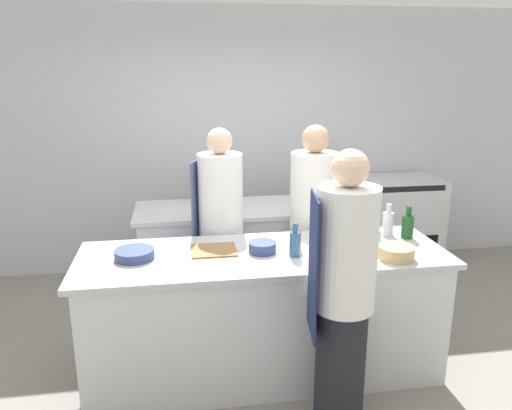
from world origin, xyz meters
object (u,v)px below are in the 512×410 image
(bottle_olive_oil, at_px, (360,244))
(bottle_vinegar, at_px, (339,238))
(bottle_sauce, at_px, (388,223))
(bowl_ceramic_blue, at_px, (262,247))
(bowl_mixing_large, at_px, (134,254))
(bowl_prep_small, at_px, (363,234))
(bottle_water, at_px, (408,226))
(chef_at_stove, at_px, (313,228))
(bottle_cooking_oil, at_px, (295,239))
(oven_range, at_px, (392,223))
(chef_at_pass_far, at_px, (221,234))
(chef_at_prep_near, at_px, (343,296))
(bottle_wine, at_px, (295,243))
(bowl_wooden_salad, at_px, (396,252))
(stockpot, at_px, (209,191))

(bottle_olive_oil, distance_m, bottle_vinegar, 0.15)
(bottle_sauce, bearing_deg, bowl_ceramic_blue, -168.10)
(bowl_mixing_large, relative_size, bowl_ceramic_blue, 1.39)
(bottle_sauce, relative_size, bowl_prep_small, 0.90)
(bottle_water, xyz_separation_m, bowl_ceramic_blue, (-1.14, -0.13, -0.06))
(chef_at_stove, height_order, bottle_cooking_oil, chef_at_stove)
(oven_range, distance_m, chef_at_pass_far, 2.33)
(bowl_ceramic_blue, bearing_deg, bowl_mixing_large, 178.86)
(chef_at_prep_near, bearing_deg, bowl_prep_small, -19.36)
(oven_range, xyz_separation_m, chef_at_prep_near, (-1.39, -2.41, 0.38))
(bowl_mixing_large, xyz_separation_m, bowl_ceramic_blue, (0.88, -0.02, 0.00))
(chef_at_prep_near, bearing_deg, bottle_wine, 25.08)
(chef_at_prep_near, distance_m, bottle_water, 1.11)
(chef_at_pass_far, bearing_deg, bottle_water, -88.01)
(bowl_ceramic_blue, bearing_deg, bottle_water, 6.38)
(bottle_olive_oil, relative_size, bottle_sauce, 1.05)
(chef_at_prep_near, bearing_deg, bottle_sauce, -28.34)
(chef_at_stove, relative_size, bottle_water, 7.03)
(bottle_wine, relative_size, bowl_ceramic_blue, 1.24)
(bottle_sauce, distance_m, bottle_water, 0.15)
(oven_range, distance_m, chef_at_prep_near, 2.81)
(bottle_olive_oil, distance_m, bottle_cooking_oil, 0.45)
(oven_range, distance_m, bowl_wooden_salad, 2.24)
(bottle_cooking_oil, xyz_separation_m, bottle_water, (0.90, 0.12, 0.02))
(chef_at_stove, xyz_separation_m, bowl_mixing_large, (-1.43, -0.63, 0.10))
(chef_at_pass_far, distance_m, bottle_vinegar, 1.07)
(chef_at_stove, distance_m, chef_at_pass_far, 0.79)
(bowl_mixing_large, distance_m, bowl_wooden_salad, 1.78)
(bowl_mixing_large, relative_size, stockpot, 0.97)
(chef_at_stove, bearing_deg, bottle_wine, -18.42)
(bottle_cooking_oil, height_order, bottle_water, bottle_water)
(chef_at_stove, xyz_separation_m, bottle_water, (0.59, -0.52, 0.16))
(bottle_cooking_oil, xyz_separation_m, stockpot, (-0.52, 1.32, 0.04))
(bottle_olive_oil, relative_size, bowl_wooden_salad, 1.06)
(bowl_prep_small, distance_m, bowl_wooden_salad, 0.41)
(bottle_sauce, bearing_deg, bottle_cooking_oil, -164.86)
(bottle_cooking_oil, bearing_deg, bottle_water, 7.83)
(oven_range, relative_size, chef_at_pass_far, 0.58)
(chef_at_pass_far, relative_size, bottle_wine, 7.25)
(stockpot, bearing_deg, bottle_cooking_oil, -68.58)
(chef_at_stove, xyz_separation_m, bottle_wine, (-0.34, -0.76, 0.16))
(bottle_wine, xyz_separation_m, bowl_ceramic_blue, (-0.21, 0.11, -0.06))
(bottle_vinegar, relative_size, bowl_mixing_large, 1.15)
(bowl_ceramic_blue, bearing_deg, oven_range, 44.74)
(bottle_wine, xyz_separation_m, bowl_prep_small, (0.58, 0.26, -0.05))
(bottle_olive_oil, xyz_separation_m, bowl_mixing_large, (-1.52, 0.23, -0.07))
(bottle_olive_oil, bearing_deg, bowl_prep_small, 66.54)
(bottle_sauce, bearing_deg, bottle_olive_oil, -131.93)
(chef_at_prep_near, height_order, bottle_cooking_oil, chef_at_prep_near)
(chef_at_pass_far, distance_m, bottle_cooking_oil, 0.79)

